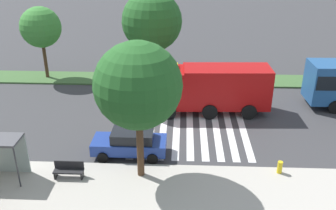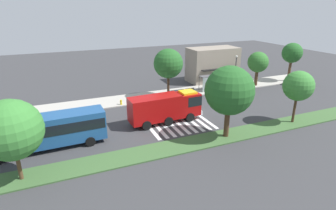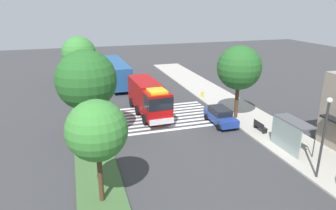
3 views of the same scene
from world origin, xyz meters
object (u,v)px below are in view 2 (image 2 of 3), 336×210
at_px(transit_bus, 44,130).
at_px(sidewalk_tree_center, 292,53).
at_px(median_tree_west, 229,91).
at_px(parked_car_mid, 299,80).
at_px(median_tree_far_west, 11,130).
at_px(fire_truck, 167,106).
at_px(fire_hydrant, 121,102).
at_px(parked_car_west, 179,96).
at_px(median_tree_center, 298,86).
at_px(sidewalk_tree_far_west, 168,64).
at_px(sidewalk_tree_west, 258,62).
at_px(bench_near_shelter, 189,91).
at_px(street_lamp, 235,69).
at_px(bus_stop_shelter, 211,80).

height_order(transit_bus, sidewalk_tree_center, sidewalk_tree_center).
xyz_separation_m(transit_bus, median_tree_west, (18.04, -4.87, 3.24)).
xyz_separation_m(parked_car_mid, median_tree_far_west, (-44.07, -12.54, 3.70)).
relative_size(fire_truck, fire_hydrant, 13.11).
bearing_deg(parked_car_mid, parked_car_west, 178.23).
bearing_deg(fire_truck, median_tree_center, -27.07).
bearing_deg(transit_bus, median_tree_far_west, 66.84).
relative_size(sidewalk_tree_far_west, sidewalk_tree_west, 1.26).
distance_m(transit_bus, median_tree_center, 28.26).
distance_m(bench_near_shelter, sidewalk_tree_far_west, 6.13).
bearing_deg(median_tree_center, parked_car_west, 126.72).
distance_m(parked_car_west, street_lamp, 11.54).
xyz_separation_m(sidewalk_tree_far_west, median_tree_west, (0.55, -14.74, -0.06)).
height_order(parked_car_west, street_lamp, street_lamp).
bearing_deg(median_tree_west, parked_car_west, 88.56).
bearing_deg(sidewalk_tree_far_west, street_lamp, -1.92).
relative_size(fire_truck, sidewalk_tree_far_west, 1.23).
bearing_deg(fire_hydrant, parked_car_west, -11.40).
height_order(fire_truck, sidewalk_tree_west, sidewalk_tree_west).
bearing_deg(median_tree_far_west, sidewalk_tree_west, 22.11).
bearing_deg(transit_bus, sidewalk_tree_center, -168.18).
bearing_deg(parked_car_mid, sidewalk_tree_center, 92.94).
bearing_deg(sidewalk_tree_center, sidewalk_tree_far_west, -180.00).
relative_size(street_lamp, median_tree_far_west, 0.83).
bearing_deg(bus_stop_shelter, sidewalk_tree_center, -1.27).
relative_size(sidewalk_tree_center, median_tree_center, 1.11).
relative_size(sidewalk_tree_west, median_tree_far_west, 0.86).
bearing_deg(parked_car_west, street_lamp, 9.61).
xyz_separation_m(parked_car_west, median_tree_west, (-0.32, -12.54, 4.46)).
distance_m(median_tree_west, median_tree_center, 9.69).
bearing_deg(fire_truck, bench_near_shelter, 46.81).
relative_size(transit_bus, fire_hydrant, 16.93).
bearing_deg(transit_bus, parked_car_mid, -171.10).
distance_m(street_lamp, median_tree_center, 14.49).
relative_size(bus_stop_shelter, fire_hydrant, 5.00).
bearing_deg(sidewalk_tree_west, parked_car_west, -172.16).
bearing_deg(street_lamp, median_tree_far_west, -155.44).
relative_size(parked_car_west, sidewalk_tree_west, 0.74).
bearing_deg(street_lamp, bus_stop_shelter, 169.39).
distance_m(fire_truck, median_tree_west, 8.37).
xyz_separation_m(parked_car_mid, sidewalk_tree_west, (-7.79, 2.20, 3.35)).
relative_size(street_lamp, sidewalk_tree_center, 0.81).
distance_m(parked_car_mid, transit_bus, 42.84).
bearing_deg(median_tree_far_west, transit_bus, 68.26).
height_order(fire_truck, sidewalk_tree_far_west, sidewalk_tree_far_west).
bearing_deg(fire_hydrant, median_tree_center, -38.68).
height_order(street_lamp, median_tree_far_west, median_tree_far_west).
bearing_deg(bench_near_shelter, parked_car_west, -139.10).
relative_size(transit_bus, median_tree_center, 1.87).
xyz_separation_m(sidewalk_tree_center, median_tree_west, (-23.91, -14.74, -0.00)).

